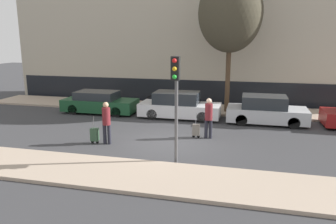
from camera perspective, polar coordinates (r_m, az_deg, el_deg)
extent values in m
plane|color=#38383A|center=(14.29, -0.27, -5.34)|extent=(80.00, 80.00, 0.00)
cube|color=tan|center=(10.91, -5.17, -10.96)|extent=(28.00, 2.50, 0.12)
cube|color=tan|center=(20.91, 4.41, 0.61)|extent=(28.00, 3.00, 0.12)
cube|color=#B7AD99|center=(23.80, 6.07, 17.93)|extent=(28.00, 2.17, 13.25)
cube|color=black|center=(22.89, 5.35, 3.53)|extent=(27.44, 0.06, 1.60)
cube|color=#194728|center=(20.26, -11.73, 1.23)|extent=(4.43, 1.80, 0.70)
cube|color=#23282D|center=(20.23, -12.26, 2.89)|extent=(2.44, 1.58, 0.47)
cylinder|color=black|center=(19.02, -9.01, 0.01)|extent=(0.60, 0.18, 0.60)
cylinder|color=black|center=(20.48, -7.27, 0.97)|extent=(0.60, 0.18, 0.60)
cylinder|color=black|center=(20.23, -16.21, 0.42)|extent=(0.60, 0.18, 0.60)
cylinder|color=black|center=(21.61, -14.09, 1.31)|extent=(0.60, 0.18, 0.60)
cube|color=silver|center=(18.57, 2.07, 0.46)|extent=(4.54, 1.78, 0.70)
cube|color=#23282D|center=(18.48, 1.54, 2.53)|extent=(2.50, 1.57, 0.64)
cylinder|color=black|center=(17.61, 6.01, -0.92)|extent=(0.60, 0.18, 0.60)
cylinder|color=black|center=(19.16, 6.68, 0.18)|extent=(0.60, 0.18, 0.60)
cylinder|color=black|center=(18.20, -2.79, -0.42)|extent=(0.60, 0.18, 0.60)
cylinder|color=black|center=(19.70, -1.46, 0.60)|extent=(0.60, 0.18, 0.60)
cube|color=#B7BABF|center=(18.14, 16.79, -0.37)|extent=(4.12, 1.87, 0.70)
cube|color=#23282D|center=(18.00, 16.41, 1.73)|extent=(2.27, 1.65, 0.64)
cylinder|color=black|center=(17.49, 21.06, -1.82)|extent=(0.60, 0.18, 0.60)
cylinder|color=black|center=(19.12, 20.46, -0.58)|extent=(0.60, 0.18, 0.60)
cylinder|color=black|center=(17.33, 12.66, -1.39)|extent=(0.60, 0.18, 0.60)
cylinder|color=black|center=(18.98, 12.80, -0.18)|extent=(0.60, 0.18, 0.60)
cylinder|color=black|center=(19.62, 27.27, -0.88)|extent=(0.60, 0.18, 0.60)
cylinder|color=#23232D|center=(14.27, -10.97, -3.82)|extent=(0.15, 0.15, 0.85)
cylinder|color=#23232D|center=(14.21, -10.20, -3.86)|extent=(0.15, 0.15, 0.85)
cylinder|color=maroon|center=(14.04, -10.71, -0.73)|extent=(0.34, 0.34, 0.74)
sphere|color=tan|center=(13.93, -10.80, 1.23)|extent=(0.24, 0.24, 0.24)
cube|color=#335138|center=(14.42, -12.67, -3.85)|extent=(0.32, 0.24, 0.55)
cylinder|color=black|center=(14.57, -13.00, -5.08)|extent=(0.12, 0.03, 0.12)
cylinder|color=black|center=(14.47, -12.20, -5.16)|extent=(0.12, 0.03, 0.12)
cylinder|color=gray|center=(14.22, -12.90, -1.80)|extent=(0.02, 0.19, 0.53)
cylinder|color=#23232D|center=(14.91, 6.65, -2.95)|extent=(0.15, 0.15, 0.85)
cylinder|color=#23232D|center=(14.90, 7.41, -2.98)|extent=(0.15, 0.15, 0.85)
cylinder|color=maroon|center=(14.71, 7.11, 0.03)|extent=(0.34, 0.34, 0.74)
sphere|color=beige|center=(14.61, 7.17, 1.91)|extent=(0.24, 0.24, 0.24)
cube|color=slate|center=(14.94, 4.91, -3.10)|extent=(0.32, 0.24, 0.50)
cylinder|color=black|center=(15.05, 4.47, -4.21)|extent=(0.12, 0.03, 0.12)
cylinder|color=black|center=(15.01, 5.31, -4.26)|extent=(0.12, 0.03, 0.12)
cylinder|color=gray|center=(14.74, 4.91, -1.22)|extent=(0.02, 0.19, 0.53)
cylinder|color=#515154|center=(11.46, 1.46, 0.08)|extent=(0.12, 0.12, 3.84)
cube|color=black|center=(11.05, 1.30, 7.60)|extent=(0.28, 0.24, 0.80)
sphere|color=red|center=(10.89, 1.14, 8.93)|extent=(0.15, 0.15, 0.15)
sphere|color=gold|center=(10.91, 1.13, 7.53)|extent=(0.15, 0.15, 0.15)
sphere|color=green|center=(10.93, 1.12, 6.14)|extent=(0.15, 0.15, 0.15)
torus|color=black|center=(20.90, -0.15, 1.82)|extent=(0.72, 0.06, 0.72)
torus|color=black|center=(21.17, -2.91, 1.94)|extent=(0.72, 0.06, 0.72)
cylinder|color=navy|center=(20.99, -1.54, 2.41)|extent=(1.00, 0.05, 0.05)
cylinder|color=navy|center=(21.01, -2.04, 2.97)|extent=(0.04, 0.04, 0.40)
cylinder|color=#4C3826|center=(19.78, 10.36, 5.87)|extent=(0.28, 0.28, 4.05)
ellipsoid|color=#423D2D|center=(19.70, 10.80, 16.60)|extent=(3.64, 3.64, 4.45)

